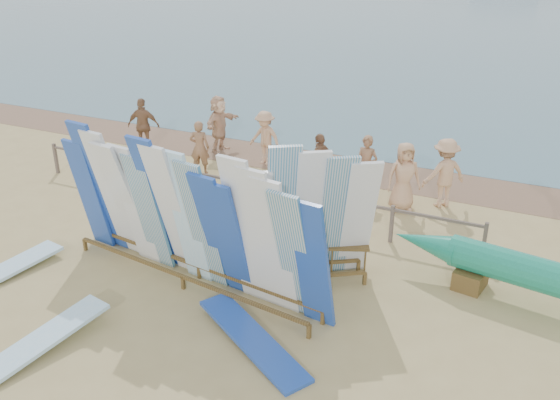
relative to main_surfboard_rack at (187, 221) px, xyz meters
The scene contains 20 objects.
ground 1.69m from the main_surfboard_rack, 154.25° to the left, with size 160.00×160.00×0.00m, color tan.
wet_sand_strip 7.81m from the main_surfboard_rack, 96.69° to the left, with size 40.00×2.60×0.01m, color brown.
fence 3.62m from the main_surfboard_rack, 104.62° to the left, with size 12.08×0.08×0.90m.
main_surfboard_rack is the anchor object (origin of this frame).
side_surfboard_rack 2.33m from the main_surfboard_rack, 26.41° to the left, with size 2.60×2.07×3.03m.
vendor_table 3.36m from the main_surfboard_rack, 33.77° to the left, with size 0.96×0.84×1.07m.
flat_board_b 3.46m from the main_surfboard_rack, 110.04° to the right, with size 0.56×2.70×0.07m, color #9AD2F7.
flat_board_a 4.14m from the main_surfboard_rack, 156.99° to the right, with size 0.56×2.70×0.07m, color #9AD2F7.
flat_board_d 2.73m from the main_surfboard_rack, 30.79° to the right, with size 0.56×2.70×0.07m, color #2249AD.
beach_chair_left 4.24m from the main_surfboard_rack, 81.53° to the left, with size 0.58×0.60×0.88m.
beach_chair_right 4.70m from the main_surfboard_rack, 72.39° to the left, with size 0.79×0.80×0.96m.
stroller 4.75m from the main_surfboard_rack, 81.02° to the left, with size 0.90×1.04×1.20m.
beachgoer_1 6.11m from the main_surfboard_rack, 120.63° to the left, with size 0.58×0.32×1.58m, color #8C6042.
beachgoer_9 7.02m from the main_surfboard_rack, 57.85° to the left, with size 1.16×0.48×1.80m, color tan.
beachgoer_3 7.00m from the main_surfboard_rack, 104.57° to the left, with size 1.06×0.44×1.65m, color tan.
beachgoer_7 5.96m from the main_surfboard_rack, 72.73° to the left, with size 0.61×0.34×1.68m, color #8C6042.
beachgoer_6 6.04m from the main_surfboard_rack, 61.71° to the left, with size 0.86×0.41×1.76m, color tan.
beachgoer_4 5.58m from the main_surfboard_rack, 84.67° to the left, with size 0.94×0.41×1.61m, color #8C6042.
beachgoer_11 8.07m from the main_surfboard_rack, 116.67° to the left, with size 1.68×0.54×1.81m, color beige.
beachgoer_extra_1 8.37m from the main_surfboard_rack, 133.29° to the left, with size 1.02×0.44×1.75m, color #8C6042.
Camera 1 is at (6.87, -8.82, 6.31)m, focal length 38.00 mm.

